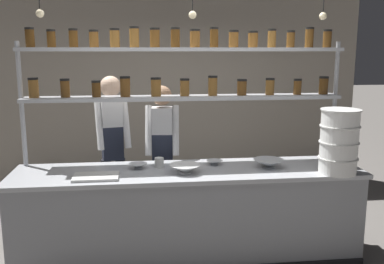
{
  "coord_description": "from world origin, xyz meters",
  "views": [
    {
      "loc": [
        -0.42,
        -3.9,
        2.04
      ],
      "look_at": [
        0.06,
        0.2,
        1.25
      ],
      "focal_mm": 40.0,
      "sensor_mm": 36.0,
      "label": 1
    }
  ],
  "objects_px": {
    "cutting_board": "(96,177)",
    "prep_bowl_center_back": "(185,169)",
    "prep_bowl_near_left": "(138,166)",
    "chef_center": "(163,151)",
    "prep_bowl_center_front": "(214,163)",
    "spice_shelf_unit": "(184,74)",
    "chef_left": "(113,143)",
    "serving_cup_front": "(159,162)",
    "container_stack": "(339,141)",
    "prep_bowl_near_right": "(269,163)"
  },
  "relations": [
    {
      "from": "cutting_board",
      "to": "prep_bowl_center_back",
      "type": "bearing_deg",
      "value": 4.95
    },
    {
      "from": "cutting_board",
      "to": "prep_bowl_near_left",
      "type": "bearing_deg",
      "value": 36.35
    },
    {
      "from": "chef_center",
      "to": "cutting_board",
      "type": "relative_size",
      "value": 4.18
    },
    {
      "from": "chef_center",
      "to": "prep_bowl_center_front",
      "type": "height_order",
      "value": "chef_center"
    },
    {
      "from": "spice_shelf_unit",
      "to": "chef_left",
      "type": "bearing_deg",
      "value": 150.37
    },
    {
      "from": "prep_bowl_near_left",
      "to": "serving_cup_front",
      "type": "height_order",
      "value": "serving_cup_front"
    },
    {
      "from": "container_stack",
      "to": "prep_bowl_center_back",
      "type": "relative_size",
      "value": 2.07
    },
    {
      "from": "prep_bowl_near_right",
      "to": "spice_shelf_unit",
      "type": "bearing_deg",
      "value": 156.45
    },
    {
      "from": "prep_bowl_center_front",
      "to": "chef_center",
      "type": "bearing_deg",
      "value": 135.66
    },
    {
      "from": "spice_shelf_unit",
      "to": "chef_left",
      "type": "relative_size",
      "value": 1.81
    },
    {
      "from": "prep_bowl_center_front",
      "to": "prep_bowl_near_right",
      "type": "distance_m",
      "value": 0.53
    },
    {
      "from": "chef_left",
      "to": "prep_bowl_near_left",
      "type": "distance_m",
      "value": 0.72
    },
    {
      "from": "chef_left",
      "to": "prep_bowl_near_right",
      "type": "xyz_separation_m",
      "value": [
        1.54,
        -0.77,
        -0.07
      ]
    },
    {
      "from": "spice_shelf_unit",
      "to": "container_stack",
      "type": "relative_size",
      "value": 5.36
    },
    {
      "from": "spice_shelf_unit",
      "to": "chef_center",
      "type": "xyz_separation_m",
      "value": [
        -0.21,
        0.3,
        -0.84
      ]
    },
    {
      "from": "chef_center",
      "to": "serving_cup_front",
      "type": "bearing_deg",
      "value": -91.69
    },
    {
      "from": "chef_left",
      "to": "container_stack",
      "type": "bearing_deg",
      "value": -38.51
    },
    {
      "from": "prep_bowl_near_left",
      "to": "serving_cup_front",
      "type": "xyz_separation_m",
      "value": [
        0.2,
        0.02,
        0.02
      ]
    },
    {
      "from": "cutting_board",
      "to": "container_stack",
      "type": "bearing_deg",
      "value": -2.44
    },
    {
      "from": "cutting_board",
      "to": "prep_bowl_center_front",
      "type": "xyz_separation_m",
      "value": [
        1.12,
        0.32,
        0.01
      ]
    },
    {
      "from": "prep_bowl_near_right",
      "to": "serving_cup_front",
      "type": "xyz_separation_m",
      "value": [
        -1.05,
        0.13,
        0.01
      ]
    },
    {
      "from": "container_stack",
      "to": "spice_shelf_unit",
      "type": "bearing_deg",
      "value": 156.36
    },
    {
      "from": "container_stack",
      "to": "prep_bowl_near_left",
      "type": "height_order",
      "value": "container_stack"
    },
    {
      "from": "chef_left",
      "to": "container_stack",
      "type": "height_order",
      "value": "chef_left"
    },
    {
      "from": "chef_center",
      "to": "container_stack",
      "type": "xyz_separation_m",
      "value": [
        1.57,
        -0.89,
        0.26
      ]
    },
    {
      "from": "prep_bowl_center_back",
      "to": "serving_cup_front",
      "type": "xyz_separation_m",
      "value": [
        -0.23,
        0.22,
        0.01
      ]
    },
    {
      "from": "prep_bowl_center_front",
      "to": "serving_cup_front",
      "type": "height_order",
      "value": "serving_cup_front"
    },
    {
      "from": "chef_left",
      "to": "serving_cup_front",
      "type": "height_order",
      "value": "chef_left"
    },
    {
      "from": "prep_bowl_center_back",
      "to": "prep_bowl_near_right",
      "type": "xyz_separation_m",
      "value": [
        0.82,
        0.09,
        0.0
      ]
    },
    {
      "from": "chef_center",
      "to": "prep_bowl_center_back",
      "type": "height_order",
      "value": "chef_center"
    },
    {
      "from": "spice_shelf_unit",
      "to": "chef_center",
      "type": "relative_size",
      "value": 1.91
    },
    {
      "from": "prep_bowl_center_front",
      "to": "prep_bowl_near_right",
      "type": "bearing_deg",
      "value": -17.67
    },
    {
      "from": "chef_center",
      "to": "prep_bowl_near_right",
      "type": "xyz_separation_m",
      "value": [
        0.99,
        -0.64,
        -0.0
      ]
    },
    {
      "from": "serving_cup_front",
      "to": "prep_bowl_near_right",
      "type": "bearing_deg",
      "value": -6.98
    },
    {
      "from": "spice_shelf_unit",
      "to": "prep_bowl_near_left",
      "type": "relative_size",
      "value": 17.96
    },
    {
      "from": "prep_bowl_center_back",
      "to": "container_stack",
      "type": "bearing_deg",
      "value": -6.64
    },
    {
      "from": "prep_bowl_center_back",
      "to": "chef_left",
      "type": "bearing_deg",
      "value": 129.64
    },
    {
      "from": "prep_bowl_center_back",
      "to": "prep_bowl_near_right",
      "type": "distance_m",
      "value": 0.83
    },
    {
      "from": "cutting_board",
      "to": "prep_bowl_near_right",
      "type": "distance_m",
      "value": 1.63
    },
    {
      "from": "prep_bowl_near_left",
      "to": "prep_bowl_center_back",
      "type": "bearing_deg",
      "value": -25.25
    },
    {
      "from": "prep_bowl_center_front",
      "to": "prep_bowl_near_right",
      "type": "xyz_separation_m",
      "value": [
        0.5,
        -0.16,
        0.02
      ]
    },
    {
      "from": "cutting_board",
      "to": "prep_bowl_center_back",
      "type": "height_order",
      "value": "prep_bowl_center_back"
    },
    {
      "from": "cutting_board",
      "to": "serving_cup_front",
      "type": "relative_size",
      "value": 4.19
    },
    {
      "from": "container_stack",
      "to": "prep_bowl_near_right",
      "type": "bearing_deg",
      "value": 156.24
    },
    {
      "from": "cutting_board",
      "to": "spice_shelf_unit",
      "type": "bearing_deg",
      "value": 30.92
    },
    {
      "from": "spice_shelf_unit",
      "to": "prep_bowl_center_front",
      "type": "height_order",
      "value": "spice_shelf_unit"
    },
    {
      "from": "chef_center",
      "to": "container_stack",
      "type": "distance_m",
      "value": 1.83
    },
    {
      "from": "prep_bowl_near_left",
      "to": "serving_cup_front",
      "type": "distance_m",
      "value": 0.2
    },
    {
      "from": "spice_shelf_unit",
      "to": "prep_bowl_center_front",
      "type": "relative_size",
      "value": 19.57
    },
    {
      "from": "container_stack",
      "to": "cutting_board",
      "type": "height_order",
      "value": "container_stack"
    }
  ]
}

